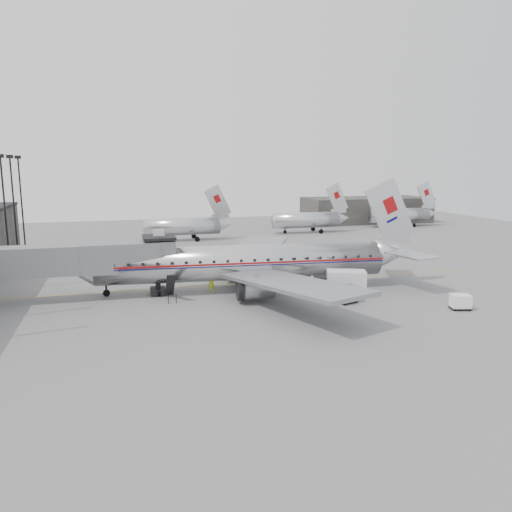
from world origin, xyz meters
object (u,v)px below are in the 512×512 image
(baggage_cart_navy, at_px, (346,294))
(baggage_cart_white, at_px, (460,302))
(ramp_worker, at_px, (212,284))
(service_van, at_px, (339,282))
(airliner, at_px, (249,262))

(baggage_cart_navy, bearing_deg, baggage_cart_white, -49.39)
(ramp_worker, bearing_deg, service_van, -18.60)
(baggage_cart_navy, height_order, baggage_cart_white, baggage_cart_navy)
(airliner, relative_size, baggage_cart_navy, 15.40)
(service_van, bearing_deg, ramp_worker, 178.95)
(airliner, distance_m, baggage_cart_white, 22.19)
(airliner, distance_m, baggage_cart_navy, 11.54)
(airliner, xyz_separation_m, baggage_cart_white, (17.87, -12.94, -2.37))
(service_van, distance_m, baggage_cart_navy, 2.94)
(service_van, relative_size, ramp_worker, 3.21)
(baggage_cart_white, xyz_separation_m, ramp_worker, (-22.18, 13.00, 0.18))
(ramp_worker, bearing_deg, baggage_cart_navy, -29.64)
(airliner, distance_m, service_van, 10.14)
(baggage_cart_white, distance_m, ramp_worker, 25.71)
(service_van, bearing_deg, baggage_cart_white, -21.30)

